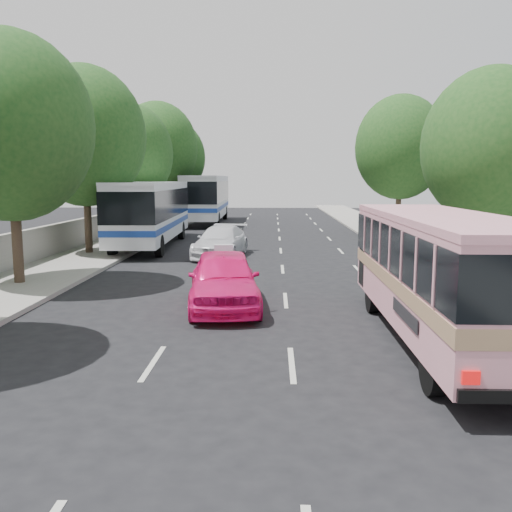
{
  "coord_description": "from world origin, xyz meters",
  "views": [
    {
      "loc": [
        0.61,
        -12.81,
        3.81
      ],
      "look_at": [
        0.1,
        2.73,
        1.6
      ],
      "focal_mm": 38.0,
      "sensor_mm": 36.0,
      "label": 1
    }
  ],
  "objects_px": {
    "white_pickup": "(221,242)",
    "tour_coach_front": "(151,208)",
    "pink_taxi": "(224,279)",
    "pink_bus": "(441,263)",
    "tour_coach_rear": "(207,195)"
  },
  "relations": [
    {
      "from": "pink_taxi",
      "to": "white_pickup",
      "type": "height_order",
      "value": "pink_taxi"
    },
    {
      "from": "pink_bus",
      "to": "white_pickup",
      "type": "bearing_deg",
      "value": 115.02
    },
    {
      "from": "pink_bus",
      "to": "tour_coach_front",
      "type": "height_order",
      "value": "tour_coach_front"
    },
    {
      "from": "tour_coach_rear",
      "to": "white_pickup",
      "type": "bearing_deg",
      "value": -82.35
    },
    {
      "from": "pink_bus",
      "to": "tour_coach_rear",
      "type": "relative_size",
      "value": 0.69
    },
    {
      "from": "pink_taxi",
      "to": "tour_coach_rear",
      "type": "bearing_deg",
      "value": 91.52
    },
    {
      "from": "pink_taxi",
      "to": "pink_bus",
      "type": "bearing_deg",
      "value": -37.86
    },
    {
      "from": "pink_taxi",
      "to": "tour_coach_rear",
      "type": "xyz_separation_m",
      "value": [
        -4.35,
        31.33,
        1.6
      ]
    },
    {
      "from": "white_pickup",
      "to": "tour_coach_front",
      "type": "height_order",
      "value": "tour_coach_front"
    },
    {
      "from": "white_pickup",
      "to": "tour_coach_front",
      "type": "relative_size",
      "value": 0.42
    },
    {
      "from": "tour_coach_front",
      "to": "pink_bus",
      "type": "bearing_deg",
      "value": -60.98
    },
    {
      "from": "white_pickup",
      "to": "tour_coach_rear",
      "type": "distance_m",
      "value": 20.93
    },
    {
      "from": "pink_bus",
      "to": "tour_coach_front",
      "type": "relative_size",
      "value": 0.77
    },
    {
      "from": "pink_taxi",
      "to": "tour_coach_rear",
      "type": "distance_m",
      "value": 31.67
    },
    {
      "from": "pink_bus",
      "to": "tour_coach_rear",
      "type": "xyz_separation_m",
      "value": [
        -9.72,
        34.62,
        0.58
      ]
    }
  ]
}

